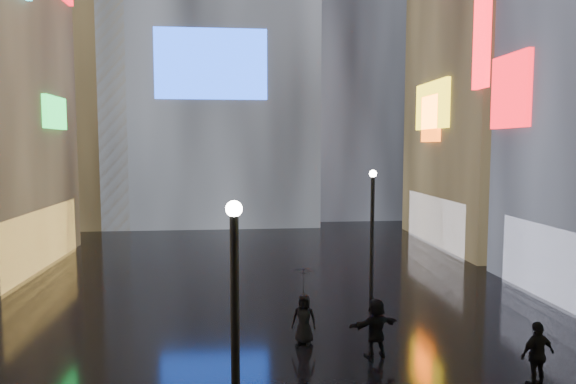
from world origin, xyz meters
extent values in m
plane|color=black|center=(0.00, 20.00, 0.00)|extent=(140.00, 140.00, 0.00)
cube|color=#FFC659|center=(-11.10, 26.00, 1.50)|extent=(0.20, 10.00, 3.00)
cube|color=green|center=(-10.85, 27.82, 7.91)|extent=(0.25, 3.00, 1.71)
cube|color=white|center=(11.10, 17.00, 1.50)|extent=(0.20, 9.00, 3.00)
cube|color=red|center=(10.85, 21.12, 8.58)|extent=(0.25, 2.99, 3.26)
cube|color=black|center=(16.00, 30.00, 14.00)|extent=(10.00, 12.00, 28.00)
cube|color=white|center=(11.10, 30.00, 1.50)|extent=(0.20, 9.00, 3.00)
cube|color=gold|center=(10.85, 30.32, 8.66)|extent=(0.25, 4.92, 2.91)
cube|color=#DE4A0B|center=(10.85, 30.44, 7.84)|extent=(0.25, 2.63, 2.87)
cube|color=#194CFF|center=(-3.00, 36.90, 12.00)|extent=(8.00, 0.20, 5.00)
cube|color=black|center=(9.00, 46.00, 17.00)|extent=(12.00, 12.00, 34.00)
cube|color=black|center=(-14.00, 42.00, 13.00)|extent=(10.00, 10.00, 26.00)
cylinder|color=black|center=(-1.34, 8.25, 2.50)|extent=(0.16, 0.16, 5.00)
sphere|color=white|center=(-1.34, 8.25, 5.05)|extent=(0.30, 0.30, 0.30)
cylinder|color=black|center=(4.14, 19.22, 2.50)|extent=(0.16, 0.16, 5.00)
sphere|color=white|center=(4.14, 19.22, 5.05)|extent=(0.30, 0.30, 0.30)
imported|color=black|center=(6.31, 11.16, 0.86)|extent=(1.07, 0.63, 1.71)
imported|color=black|center=(0.77, 14.66, 0.78)|extent=(0.87, 0.69, 1.55)
imported|color=black|center=(2.73, 13.47, 0.86)|extent=(1.68, 0.94, 1.73)
imported|color=black|center=(0.77, 14.66, 1.98)|extent=(1.25, 1.26, 0.86)
camera|label=1|loc=(-1.30, -0.77, 6.16)|focal=32.00mm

